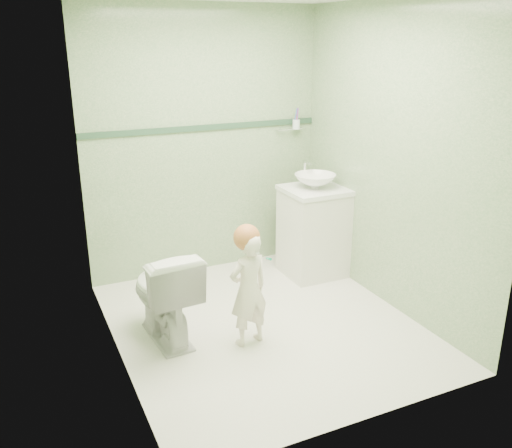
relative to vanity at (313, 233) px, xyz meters
name	(u,v)px	position (x,y,z in m)	size (l,w,h in m)	color
ground	(264,325)	(-0.84, -0.70, -0.40)	(2.50, 2.50, 0.00)	silver
room_shell	(265,174)	(-0.84, -0.70, 0.80)	(2.50, 2.54, 2.40)	#78A071
trim_stripe	(204,128)	(-0.84, 0.54, 0.95)	(2.20, 0.02, 0.05)	#2A4934
vanity	(313,233)	(0.00, 0.00, 0.00)	(0.52, 0.50, 0.80)	silver
counter	(315,190)	(0.00, 0.00, 0.41)	(0.54, 0.52, 0.04)	white
basin	(315,181)	(0.00, 0.00, 0.49)	(0.37, 0.37, 0.13)	white
faucet	(305,168)	(0.00, 0.19, 0.57)	(0.03, 0.13, 0.18)	silver
cup_holder	(295,124)	(0.05, 0.48, 0.93)	(0.26, 0.07, 0.21)	silver
toilet	(164,294)	(-1.58, -0.56, -0.04)	(0.40, 0.70, 0.72)	white
toddler	(249,290)	(-1.05, -0.88, 0.02)	(0.31, 0.20, 0.84)	white
hair_cap	(247,237)	(-1.05, -0.86, 0.41)	(0.19, 0.19, 0.19)	#B66835
teal_toothbrush	(268,258)	(-0.96, -0.99, 0.29)	(0.11, 0.14, 0.08)	#079A77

